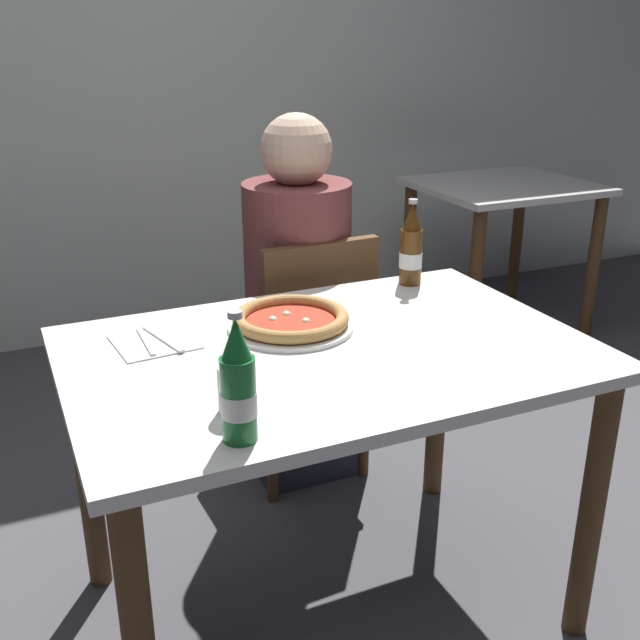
% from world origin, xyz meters
% --- Properties ---
extents(ground_plane, '(8.00, 8.00, 0.00)m').
position_xyz_m(ground_plane, '(0.00, 0.00, 0.00)').
color(ground_plane, '#4C4C51').
extents(back_wall_tiled, '(7.00, 0.10, 2.60)m').
position_xyz_m(back_wall_tiled, '(0.00, 2.20, 1.30)').
color(back_wall_tiled, silver).
rests_on(back_wall_tiled, ground_plane).
extents(dining_table_main, '(1.20, 0.80, 0.75)m').
position_xyz_m(dining_table_main, '(0.00, 0.00, 0.64)').
color(dining_table_main, silver).
rests_on(dining_table_main, ground_plane).
extents(chair_behind_table, '(0.42, 0.42, 0.85)m').
position_xyz_m(chair_behind_table, '(0.20, 0.61, 0.48)').
color(chair_behind_table, brown).
rests_on(chair_behind_table, ground_plane).
extents(diner_seated, '(0.34, 0.34, 1.21)m').
position_xyz_m(diner_seated, '(0.20, 0.66, 0.58)').
color(diner_seated, '#2D3342').
rests_on(diner_seated, ground_plane).
extents(dining_table_background, '(0.80, 0.70, 0.75)m').
position_xyz_m(dining_table_background, '(1.59, 1.44, 0.59)').
color(dining_table_background, silver).
rests_on(dining_table_background, ground_plane).
extents(pizza_margherita_near, '(0.31, 0.31, 0.04)m').
position_xyz_m(pizza_margherita_near, '(-0.04, 0.14, 0.77)').
color(pizza_margherita_near, white).
rests_on(pizza_margherita_near, dining_table_main).
extents(beer_bottle_left, '(0.07, 0.07, 0.25)m').
position_xyz_m(beer_bottle_left, '(0.41, 0.33, 0.85)').
color(beer_bottle_left, '#512D0F').
rests_on(beer_bottle_left, dining_table_main).
extents(beer_bottle_center, '(0.07, 0.07, 0.25)m').
position_xyz_m(beer_bottle_center, '(-0.32, -0.31, 0.85)').
color(beer_bottle_center, '#196B2D').
rests_on(beer_bottle_center, dining_table_main).
extents(napkin_with_cutlery, '(0.20, 0.20, 0.01)m').
position_xyz_m(napkin_with_cutlery, '(-0.36, 0.19, 0.75)').
color(napkin_with_cutlery, white).
rests_on(napkin_with_cutlery, dining_table_main).
extents(paper_cup, '(0.07, 0.07, 0.09)m').
position_xyz_m(paper_cup, '(-0.29, -0.21, 0.80)').
color(paper_cup, white).
rests_on(paper_cup, dining_table_main).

